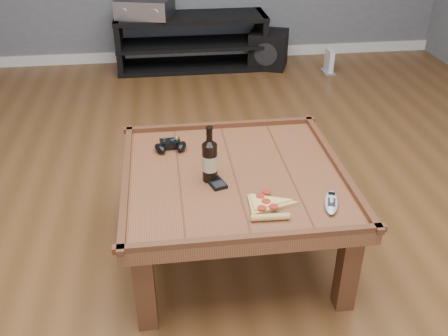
{
  "coord_description": "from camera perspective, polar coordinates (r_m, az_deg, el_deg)",
  "views": [
    {
      "loc": [
        -0.3,
        -1.91,
        1.63
      ],
      "look_at": [
        -0.05,
        -0.06,
        0.52
      ],
      "focal_mm": 40.0,
      "sensor_mm": 36.0,
      "label": 1
    }
  ],
  "objects": [
    {
      "name": "coffee_table",
      "position": [
        2.3,
        1.15,
        -1.9
      ],
      "size": [
        1.03,
        1.03,
        0.48
      ],
      "color": "#542E18",
      "rests_on": "ground"
    },
    {
      "name": "ground",
      "position": [
        2.53,
        1.06,
        -9.38
      ],
      "size": [
        6.0,
        6.0,
        0.0
      ],
      "primitive_type": "plane",
      "color": "#4E3016",
      "rests_on": "ground"
    },
    {
      "name": "game_controller",
      "position": [
        2.47,
        -6.13,
        2.57
      ],
      "size": [
        0.18,
        0.12,
        0.05
      ],
      "rotation": [
        0.0,
        0.0,
        0.06
      ],
      "color": "black",
      "rests_on": "coffee_table"
    },
    {
      "name": "pizza_slice",
      "position": [
        2.05,
        4.89,
        -4.27
      ],
      "size": [
        0.18,
        0.28,
        0.03
      ],
      "rotation": [
        0.0,
        0.0,
        -0.04
      ],
      "color": "tan",
      "rests_on": "coffee_table"
    },
    {
      "name": "smartphone",
      "position": [
        2.19,
        -0.92,
        -1.63
      ],
      "size": [
        0.1,
        0.13,
        0.02
      ],
      "rotation": [
        0.0,
        0.0,
        0.33
      ],
      "color": "black",
      "rests_on": "coffee_table"
    },
    {
      "name": "subwoofer",
      "position": [
        4.93,
        5.1,
        13.37
      ],
      "size": [
        0.44,
        0.44,
        0.34
      ],
      "rotation": [
        0.0,
        0.0,
        -0.36
      ],
      "color": "black",
      "rests_on": "ground"
    },
    {
      "name": "beer_bottle",
      "position": [
        2.17,
        -1.63,
        1.01
      ],
      "size": [
        0.07,
        0.07,
        0.26
      ],
      "color": "black",
      "rests_on": "coffee_table"
    },
    {
      "name": "media_console",
      "position": [
        4.87,
        -3.74,
        14.15
      ],
      "size": [
        1.4,
        0.45,
        0.5
      ],
      "color": "black",
      "rests_on": "ground"
    },
    {
      "name": "remote_control",
      "position": [
        2.1,
        12.17,
        -3.85
      ],
      "size": [
        0.11,
        0.19,
        0.03
      ],
      "rotation": [
        0.0,
        0.0,
        -0.32
      ],
      "color": "#A1A6AF",
      "rests_on": "coffee_table"
    },
    {
      "name": "baseboard",
      "position": [
        5.16,
        -3.87,
        12.82
      ],
      "size": [
        5.0,
        0.02,
        0.1
      ],
      "primitive_type": "cube",
      "color": "silver",
      "rests_on": "ground"
    },
    {
      "name": "av_receiver",
      "position": [
        4.78,
        -9.03,
        17.68
      ],
      "size": [
        0.56,
        0.5,
        0.16
      ],
      "rotation": [
        0.0,
        0.0,
        -0.27
      ],
      "color": "black",
      "rests_on": "media_console"
    },
    {
      "name": "game_console",
      "position": [
        4.87,
        11.91,
        11.77
      ],
      "size": [
        0.1,
        0.18,
        0.22
      ],
      "rotation": [
        0.0,
        0.0,
        -0.01
      ],
      "color": "slate",
      "rests_on": "ground"
    }
  ]
}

